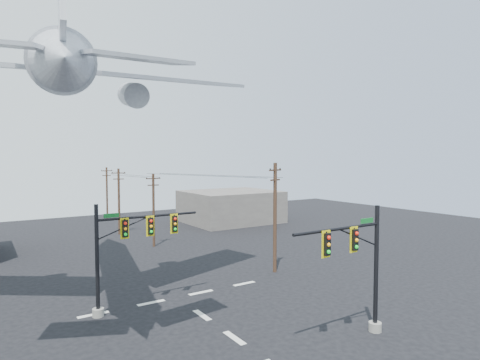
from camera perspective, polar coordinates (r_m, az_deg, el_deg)
lane_markings at (r=25.82m, az=-2.49°, el=-20.48°), size 14.00×21.20×0.01m
signal_mast_near at (r=24.50m, az=16.86°, el=-11.93°), size 6.84×0.83×7.57m
signal_mast_far at (r=28.37m, az=-16.04°, el=-9.54°), size 7.50×0.81×7.38m
utility_pole_a at (r=36.44m, az=5.00°, el=-5.01°), size 1.89×0.87×9.93m
utility_pole_b at (r=47.81m, az=-12.20°, el=-3.99°), size 1.73×0.29×8.55m
utility_pole_c at (r=56.71m, az=-16.84°, el=-2.73°), size 1.71×0.87×8.94m
utility_pole_d at (r=72.43m, az=-18.40°, el=-1.57°), size 1.82×0.30×8.78m
power_lines at (r=52.11m, az=-13.04°, el=0.83°), size 8.28×41.48×0.50m
airliner at (r=31.50m, az=-24.40°, el=14.36°), size 27.82×29.47×8.19m
building_right at (r=65.18m, az=-1.34°, el=-3.77°), size 14.00×12.00×5.00m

